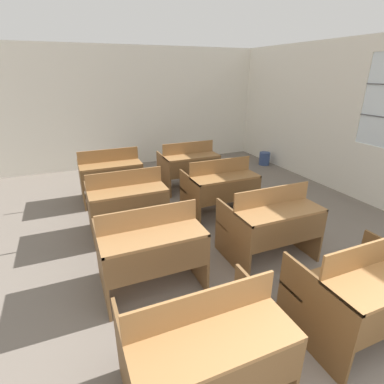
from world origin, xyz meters
The scene contains 11 objects.
wall_back centered at (0.00, 7.33, 1.40)m, with size 6.92×0.06×2.79m.
wall_right_with_window centered at (3.43, 3.69, 1.37)m, with size 0.06×7.30×2.79m.
bench_front_left centered at (-0.79, 1.16, 0.48)m, with size 1.05×0.81×0.95m.
bench_front_right centered at (0.72, 1.16, 0.48)m, with size 1.05×0.81×0.95m.
bench_second_left centered at (-0.79, 2.50, 0.48)m, with size 1.05×0.81×0.95m.
bench_second_right centered at (0.73, 2.48, 0.48)m, with size 1.05×0.81×0.95m.
bench_third_left centered at (-0.77, 3.81, 0.48)m, with size 1.05×0.81×0.95m.
bench_third_right centered at (0.73, 3.79, 0.48)m, with size 1.05×0.81×0.95m.
bench_back_left centered at (-0.80, 5.15, 0.48)m, with size 1.05×0.81×0.95m.
bench_back_right centered at (0.72, 5.12, 0.48)m, with size 1.05×0.81×0.95m.
wastepaper_bin centered at (3.14, 5.91, 0.16)m, with size 0.26×0.26×0.32m.
Camera 1 is at (-1.44, -0.17, 2.22)m, focal length 28.00 mm.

